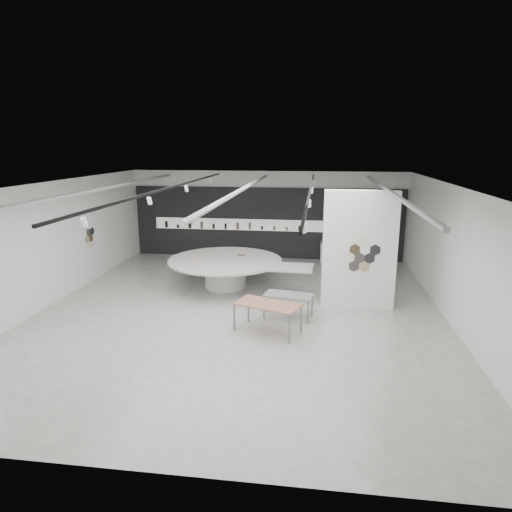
# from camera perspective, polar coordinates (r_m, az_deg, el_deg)

# --- Properties ---
(room) EXTENTS (12.02, 14.02, 3.82)m
(room) POSITION_cam_1_polar(r_m,az_deg,el_deg) (13.24, -2.48, 1.42)
(room) COLOR #B6B3AB
(room) RESTS_ON ground
(back_wall_display) EXTENTS (11.80, 0.27, 3.10)m
(back_wall_display) POSITION_cam_1_polar(r_m,az_deg,el_deg) (20.08, 1.09, 4.13)
(back_wall_display) COLOR black
(back_wall_display) RESTS_ON ground
(partition_column) EXTENTS (2.20, 0.38, 3.60)m
(partition_column) POSITION_cam_1_polar(r_m,az_deg,el_deg) (14.13, 12.78, 0.74)
(partition_column) COLOR white
(partition_column) RESTS_ON ground
(display_island) EXTENTS (5.17, 4.15, 1.02)m
(display_island) POSITION_cam_1_polar(r_m,az_deg,el_deg) (16.00, -3.60, -1.64)
(display_island) COLOR white
(display_island) RESTS_ON ground
(sample_table_wood) EXTENTS (1.90, 1.40, 0.80)m
(sample_table_wood) POSITION_cam_1_polar(r_m,az_deg,el_deg) (12.16, 1.47, -6.24)
(sample_table_wood) COLOR #98674F
(sample_table_wood) RESTS_ON ground
(sample_table_stone) EXTENTS (1.46, 0.91, 0.70)m
(sample_table_stone) POSITION_cam_1_polar(r_m,az_deg,el_deg) (13.22, 4.07, -5.06)
(sample_table_stone) COLOR gray
(sample_table_stone) RESTS_ON ground
(kitchen_counter) EXTENTS (1.53, 0.60, 1.20)m
(kitchen_counter) POSITION_cam_1_polar(r_m,az_deg,el_deg) (19.76, 10.22, 0.47)
(kitchen_counter) COLOR white
(kitchen_counter) RESTS_ON ground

